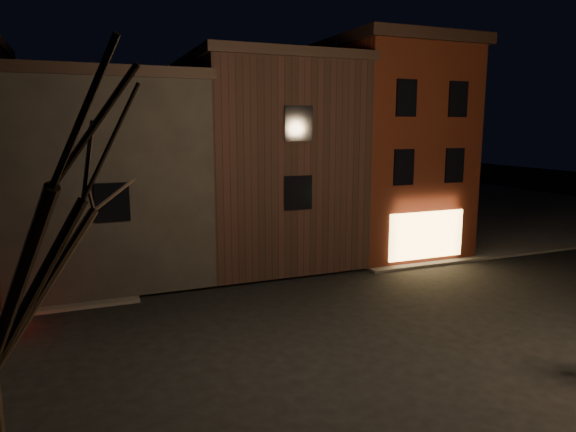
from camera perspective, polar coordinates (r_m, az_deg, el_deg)
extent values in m
plane|color=black|center=(16.59, 3.82, -12.76)|extent=(120.00, 120.00, 0.00)
cube|color=#2D2B28|center=(43.52, 16.14, 1.12)|extent=(30.00, 30.00, 0.12)
cube|color=#48180C|center=(27.56, 10.37, 7.08)|extent=(6.00, 8.00, 10.00)
cube|color=black|center=(27.82, 10.72, 17.94)|extent=(6.50, 8.50, 0.50)
cube|color=#FFCB72|center=(24.71, 15.12, -2.06)|extent=(4.00, 0.12, 2.20)
cube|color=black|center=(25.68, -3.32, 5.92)|extent=(7.00, 10.00, 9.00)
cube|color=black|center=(25.79, -3.42, 16.40)|extent=(7.30, 10.30, 0.40)
cube|color=black|center=(24.38, -19.69, 3.97)|extent=(7.50, 10.00, 8.00)
cube|color=black|center=(24.35, -20.28, 13.84)|extent=(7.80, 10.30, 0.40)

